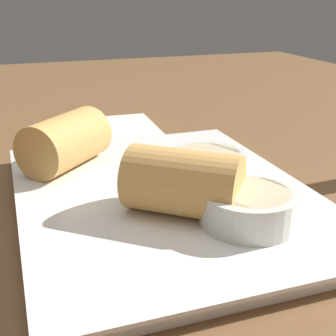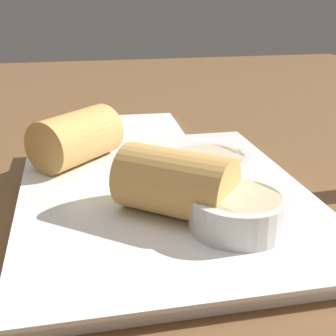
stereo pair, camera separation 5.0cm
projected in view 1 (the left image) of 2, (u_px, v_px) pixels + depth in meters
The scene contains 7 objects.
table_surface at pixel (152, 200), 45.84cm from camera, with size 180.00×140.00×2.00cm.
serving_plate at pixel (168, 198), 42.14cm from camera, with size 32.52×25.37×1.50cm.
roll_front_left at pixel (68, 140), 46.91cm from camera, with size 10.09×10.06×5.31cm.
roll_front_right at pixel (179, 181), 36.90cm from camera, with size 9.76×10.29×5.31cm.
dipping_bowl_near at pixel (207, 165), 43.74cm from camera, with size 7.50×7.50×2.65cm.
dipping_bowl_far at pixel (249, 206), 35.53cm from camera, with size 7.50×7.50×2.65cm.
napkin at pixel (118, 129), 64.56cm from camera, with size 12.60×10.84×0.60cm.
Camera 1 is at (39.84, -12.31, 20.37)cm, focal length 50.00 mm.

